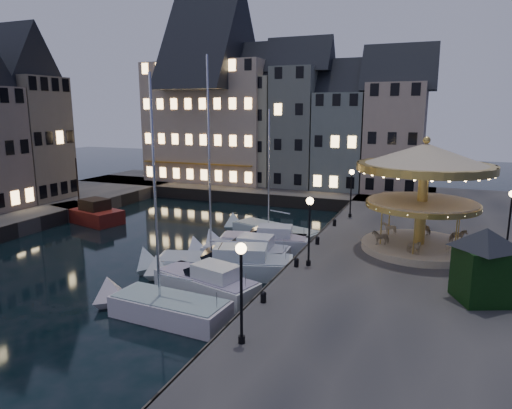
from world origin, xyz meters
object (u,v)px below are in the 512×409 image
at_px(bollard_c, 317,240).
at_px(motorboat_d, 240,253).
at_px(motorboat_e, 259,242).
at_px(ticket_kiosk, 485,252).
at_px(streetlamp_c, 351,186).
at_px(streetlamp_d, 510,213).
at_px(carousel, 424,177).
at_px(motorboat_f, 270,232).
at_px(streetlamp_a, 241,279).
at_px(bollard_a, 263,296).
at_px(motorboat_c, 219,264).
at_px(red_fishing_boat, 87,214).
at_px(motorboat_a, 161,307).
at_px(bollard_b, 296,262).
at_px(bollard_d, 334,222).
at_px(motorboat_b, 201,282).
at_px(streetlamp_b, 309,221).

relative_size(bollard_c, motorboat_d, 0.08).
relative_size(motorboat_e, ticket_kiosk, 1.84).
relative_size(streetlamp_c, bollard_c, 7.32).
height_order(streetlamp_d, carousel, carousel).
bearing_deg(motorboat_d, motorboat_f, 90.60).
bearing_deg(streetlamp_a, bollard_a, 98.53).
height_order(bollard_a, motorboat_c, motorboat_c).
relative_size(motorboat_f, red_fishing_boat, 1.34).
bearing_deg(motorboat_a, bollard_b, 50.70).
height_order(bollard_d, red_fishing_boat, red_fishing_boat).
bearing_deg(carousel, streetlamp_a, -110.96).
bearing_deg(streetlamp_c, streetlamp_a, -90.00).
xyz_separation_m(streetlamp_a, bollard_b, (-0.60, 9.50, -2.41)).
height_order(bollard_b, motorboat_c, motorboat_c).
height_order(motorboat_b, motorboat_f, motorboat_f).
bearing_deg(bollard_c, red_fishing_boat, 171.41).
xyz_separation_m(streetlamp_a, streetlamp_d, (11.30, 17.00, 0.00)).
height_order(bollard_b, motorboat_e, motorboat_e).
distance_m(bollard_b, red_fishing_boat, 24.94).
bearing_deg(streetlamp_b, motorboat_a, -130.23).
bearing_deg(motorboat_d, streetlamp_d, 14.55).
distance_m(streetlamp_b, ticket_kiosk, 9.38).
bearing_deg(streetlamp_a, bollard_c, 92.37).
height_order(bollard_d, motorboat_f, motorboat_f).
xyz_separation_m(motorboat_c, motorboat_e, (0.53, 5.78, -0.04)).
bearing_deg(motorboat_b, carousel, 38.11).
xyz_separation_m(streetlamp_c, streetlamp_d, (11.30, -6.50, 0.00)).
bearing_deg(motorboat_a, carousel, 46.74).
distance_m(motorboat_b, ticket_kiosk, 15.09).
distance_m(streetlamp_d, bollard_c, 12.40).
xyz_separation_m(motorboat_a, motorboat_c, (-0.02, 6.70, 0.14)).
bearing_deg(motorboat_f, streetlamp_d, -6.35).
relative_size(streetlamp_c, motorboat_e, 0.54).
xyz_separation_m(bollard_b, motorboat_a, (-5.27, -6.44, -1.06)).
relative_size(streetlamp_a, bollard_d, 7.32).
distance_m(motorboat_c, red_fishing_boat, 19.92).
height_order(motorboat_b, motorboat_e, same).
height_order(streetlamp_c, motorboat_f, motorboat_f).
bearing_deg(streetlamp_a, motorboat_f, 106.77).
height_order(streetlamp_c, bollard_b, streetlamp_c).
relative_size(bollard_b, bollard_d, 1.00).
distance_m(motorboat_b, motorboat_f, 12.24).
distance_m(streetlamp_c, carousel, 10.10).
distance_m(bollard_c, motorboat_c, 7.17).
distance_m(motorboat_a, motorboat_c, 6.70).
distance_m(motorboat_f, red_fishing_boat, 18.34).
relative_size(streetlamp_d, bollard_c, 7.32).
bearing_deg(bollard_c, streetlamp_c, 86.19).
height_order(streetlamp_a, streetlamp_c, same).
xyz_separation_m(streetlamp_d, ticket_kiosk, (-2.12, -8.88, -0.23)).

